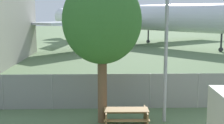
{
  "coord_description": "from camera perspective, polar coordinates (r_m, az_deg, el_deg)",
  "views": [
    {
      "loc": [
        0.05,
        -5.24,
        4.94
      ],
      "look_at": [
        0.65,
        13.54,
        2.0
      ],
      "focal_mm": 50.0,
      "sensor_mm": 36.0,
      "label": 1
    }
  ],
  "objects": [
    {
      "name": "light_mast",
      "position": [
        14.05,
        9.96,
        6.72
      ],
      "size": [
        0.44,
        0.44,
        7.19
      ],
      "color": "#99999E",
      "rests_on": "ground"
    },
    {
      "name": "picnic_bench_near_cabin",
      "position": [
        13.98,
        2.6,
        -9.71
      ],
      "size": [
        1.99,
        1.44,
        0.76
      ],
      "rotation": [
        0.0,
        0.0,
        -0.02
      ],
      "color": "#A37A47",
      "rests_on": "ground"
    },
    {
      "name": "perimeter_fence",
      "position": [
        16.28,
        -1.97,
        -5.39
      ],
      "size": [
        56.07,
        0.07,
        1.84
      ],
      "color": "gray",
      "rests_on": "ground"
    },
    {
      "name": "tree_near_hangar",
      "position": [
        13.72,
        -1.84,
        7.46
      ],
      "size": [
        3.48,
        3.48,
        6.55
      ],
      "color": "brown",
      "rests_on": "ground"
    },
    {
      "name": "airplane",
      "position": [
        50.07,
        6.18,
        8.03
      ],
      "size": [
        33.83,
        38.27,
        12.18
      ],
      "rotation": [
        0.0,
        0.0,
        -0.86
      ],
      "color": "silver",
      "rests_on": "ground"
    }
  ]
}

